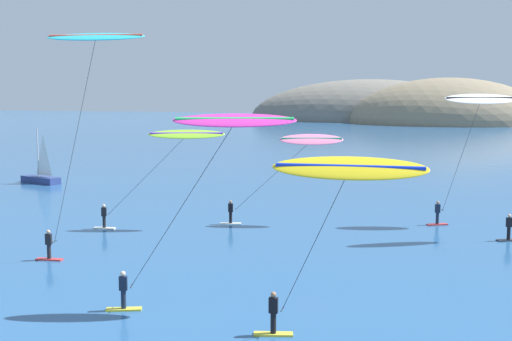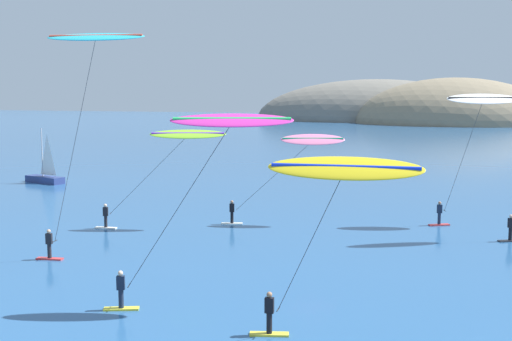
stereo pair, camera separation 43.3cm
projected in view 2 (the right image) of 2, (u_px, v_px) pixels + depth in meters
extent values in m
ellipsoid|color=#84755B|center=(453.00, 124.00, 204.56)|extent=(62.58, 47.56, 29.30)
ellipsoid|color=slate|center=(374.00, 121.00, 229.43)|extent=(87.66, 44.94, 29.47)
cube|color=navy|center=(45.00, 180.00, 66.94)|extent=(5.00, 2.59, 0.70)
cone|color=navy|center=(31.00, 178.00, 68.30)|extent=(2.26, 1.20, 0.67)
cylinder|color=#B2B2B7|center=(42.00, 152.00, 66.78)|extent=(0.12, 0.12, 5.00)
pyramid|color=white|center=(48.00, 154.00, 66.29)|extent=(1.76, 0.54, 4.25)
cylinder|color=#A5A5AD|center=(48.00, 174.00, 66.53)|extent=(1.76, 0.54, 0.08)
cube|color=red|center=(439.00, 225.00, 45.15)|extent=(1.49, 1.11, 0.08)
cylinder|color=#192338|center=(439.00, 219.00, 45.09)|extent=(0.22, 0.22, 0.80)
cube|color=#192338|center=(440.00, 209.00, 45.01)|extent=(0.39, 0.30, 0.60)
sphere|color=#9E7051|center=(440.00, 203.00, 44.96)|extent=(0.22, 0.22, 0.22)
cylinder|color=black|center=(444.00, 211.00, 45.03)|extent=(0.23, 0.53, 0.04)
ellipsoid|color=white|center=(483.00, 99.00, 44.12)|extent=(5.25, 3.14, 0.86)
cylinder|color=black|center=(483.00, 98.00, 44.11)|extent=(4.55, 1.80, 0.16)
cylinder|color=#333338|center=(464.00, 156.00, 44.58)|extent=(2.29, 0.86, 7.72)
cube|color=yellow|center=(121.00, 309.00, 27.43)|extent=(1.53, 0.97, 0.08)
cylinder|color=#192338|center=(121.00, 299.00, 27.37)|extent=(0.22, 0.22, 0.80)
cube|color=#192338|center=(121.00, 283.00, 27.29)|extent=(0.39, 0.31, 0.60)
sphere|color=beige|center=(120.00, 273.00, 27.24)|extent=(0.22, 0.22, 0.22)
cylinder|color=black|center=(129.00, 285.00, 27.31)|extent=(0.24, 0.53, 0.04)
ellipsoid|color=#D62D9E|center=(232.00, 120.00, 26.59)|extent=(5.25, 2.97, 0.69)
cylinder|color=#28D160|center=(232.00, 119.00, 26.58)|extent=(4.64, 1.92, 0.16)
cylinder|color=#333338|center=(180.00, 205.00, 26.96)|extent=(4.16, 1.63, 6.94)
cube|color=silver|center=(232.00, 223.00, 45.61)|extent=(1.55, 0.87, 0.08)
cylinder|color=black|center=(232.00, 217.00, 45.56)|extent=(0.22, 0.22, 0.80)
cube|color=black|center=(232.00, 208.00, 45.47)|extent=(0.39, 0.30, 0.60)
sphere|color=#9E7051|center=(232.00, 202.00, 45.42)|extent=(0.22, 0.22, 0.22)
cylinder|color=black|center=(237.00, 209.00, 45.48)|extent=(0.21, 0.53, 0.04)
ellipsoid|color=pink|center=(313.00, 139.00, 44.77)|extent=(4.65, 2.62, 0.85)
cylinder|color=#14895B|center=(313.00, 139.00, 44.76)|extent=(4.09, 1.50, 0.16)
cylinder|color=#333338|center=(275.00, 175.00, 45.13)|extent=(5.08, 1.72, 4.90)
cube|color=red|center=(50.00, 259.00, 35.80)|extent=(1.55, 0.67, 0.08)
cylinder|color=black|center=(49.00, 251.00, 35.75)|extent=(0.22, 0.22, 0.80)
cube|color=black|center=(49.00, 239.00, 35.67)|extent=(0.38, 0.27, 0.60)
sphere|color=tan|center=(49.00, 231.00, 35.62)|extent=(0.22, 0.22, 0.22)
cylinder|color=black|center=(55.00, 241.00, 35.64)|extent=(0.16, 0.55, 0.04)
ellipsoid|color=#23B2C6|center=(96.00, 37.00, 34.00)|extent=(5.56, 2.56, 0.66)
cylinder|color=#DB4C38|center=(96.00, 36.00, 33.99)|extent=(5.02, 1.28, 0.16)
cylinder|color=#333338|center=(75.00, 142.00, 34.82)|extent=(2.65, 0.62, 11.04)
cube|color=#2D2D33|center=(510.00, 241.00, 40.20)|extent=(1.51, 1.08, 0.08)
cylinder|color=black|center=(510.00, 234.00, 40.15)|extent=(0.22, 0.22, 0.80)
cube|color=black|center=(511.00, 223.00, 40.07)|extent=(0.39, 0.35, 0.60)
sphere|color=beige|center=(511.00, 216.00, 40.02)|extent=(0.22, 0.22, 0.22)
cube|color=yellow|center=(269.00, 334.00, 24.51)|extent=(1.55, 0.83, 0.08)
cylinder|color=black|center=(269.00, 323.00, 24.46)|extent=(0.22, 0.22, 0.80)
cube|color=black|center=(269.00, 305.00, 24.37)|extent=(0.36, 0.23, 0.60)
sphere|color=#9E7051|center=(269.00, 295.00, 24.33)|extent=(0.22, 0.22, 0.22)
cylinder|color=black|center=(278.00, 309.00, 24.30)|extent=(0.09, 0.55, 0.04)
ellipsoid|color=yellow|center=(345.00, 168.00, 23.07)|extent=(5.76, 1.72, 0.91)
cylinder|color=#1432E0|center=(345.00, 167.00, 23.07)|extent=(5.38, 0.69, 0.16)
cylinder|color=#333338|center=(311.00, 242.00, 23.69)|extent=(2.44, 0.26, 5.36)
cube|color=silver|center=(106.00, 228.00, 44.14)|extent=(1.55, 0.64, 0.08)
cylinder|color=black|center=(106.00, 221.00, 44.09)|extent=(0.22, 0.22, 0.80)
cube|color=black|center=(105.00, 211.00, 44.01)|extent=(0.39, 0.31, 0.60)
sphere|color=beige|center=(105.00, 205.00, 43.96)|extent=(0.22, 0.22, 0.22)
cylinder|color=black|center=(111.00, 213.00, 44.03)|extent=(0.23, 0.53, 0.04)
ellipsoid|color=#8CD12D|center=(188.00, 134.00, 43.47)|extent=(5.24, 2.84, 0.72)
cylinder|color=#722DD1|center=(188.00, 133.00, 43.46)|extent=(4.67, 1.90, 0.16)
cylinder|color=#333338|center=(149.00, 175.00, 43.75)|extent=(5.05, 1.93, 5.35)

